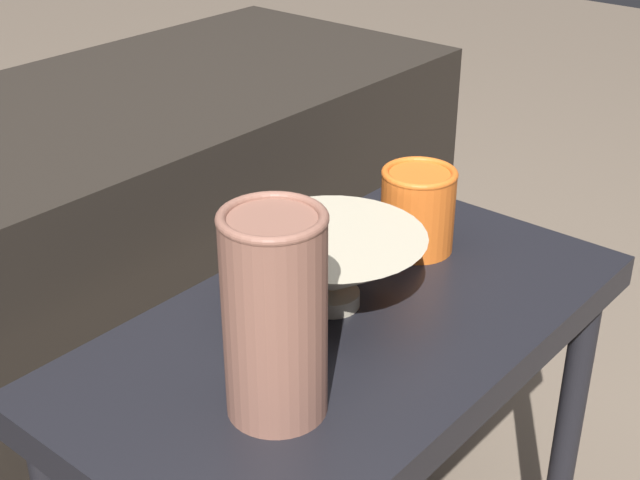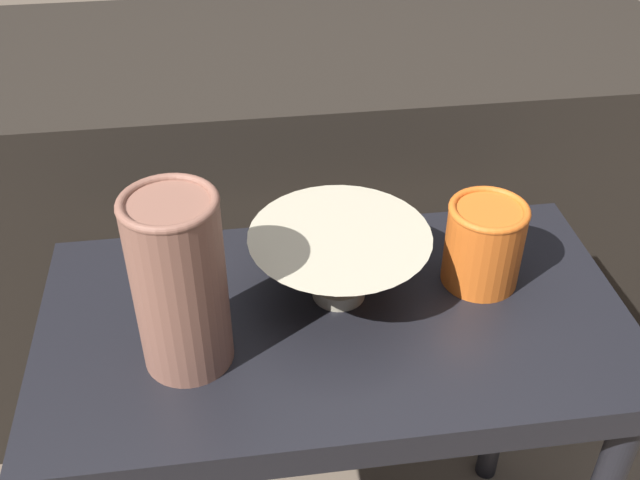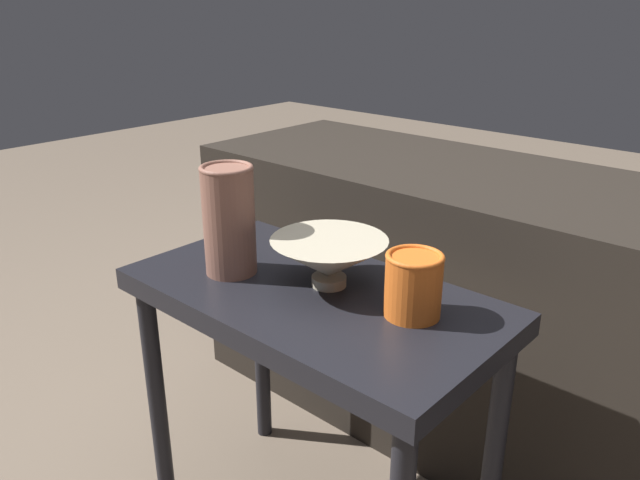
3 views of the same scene
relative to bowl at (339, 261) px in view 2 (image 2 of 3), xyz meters
name	(u,v)px [view 2 (image 2 of 3)]	position (x,y,z in m)	size (l,w,h in m)	color
table	(334,362)	(-0.01, -0.03, -0.13)	(0.68, 0.37, 0.56)	black
couch_backdrop	(291,212)	(-0.01, 0.50, -0.27)	(1.33, 0.50, 0.66)	black
bowl	(339,261)	(0.00, 0.00, 0.00)	(0.21, 0.21, 0.09)	#B2A88E
vase_textured_left	(179,282)	(-0.17, -0.08, 0.05)	(0.10, 0.10, 0.20)	brown
vase_colorful_right	(484,243)	(0.17, 0.01, 0.00)	(0.09, 0.09, 0.11)	orange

